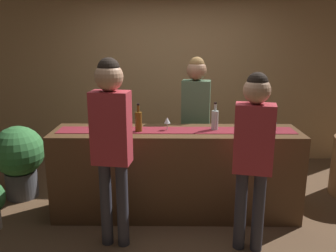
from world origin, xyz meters
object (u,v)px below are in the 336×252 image
(wine_bottle_green, at_px, (260,120))
(wine_bottle_amber, at_px, (138,121))
(customer_browsing, at_px, (111,133))
(wine_glass_far_end, at_px, (274,121))
(wine_glass_mid_counter, at_px, (122,121))
(customer_sipping, at_px, (253,145))
(wine_bottle_clear, at_px, (215,120))
(potted_plant_tall, at_px, (19,157))
(bartender, at_px, (196,111))
(wine_glass_near_customer, at_px, (167,121))

(wine_bottle_green, height_order, wine_bottle_amber, same)
(customer_browsing, bearing_deg, wine_glass_far_end, 29.67)
(wine_glass_mid_counter, height_order, customer_browsing, customer_browsing)
(wine_bottle_amber, height_order, wine_glass_mid_counter, wine_bottle_amber)
(customer_sipping, xyz_separation_m, customer_browsing, (-1.26, 0.07, 0.09))
(wine_bottle_clear, bearing_deg, potted_plant_tall, 170.89)
(customer_browsing, bearing_deg, bartender, 63.11)
(wine_bottle_green, height_order, wine_glass_near_customer, wine_bottle_green)
(bartender, xyz_separation_m, customer_sipping, (0.42, -1.27, -0.04))
(wine_bottle_clear, xyz_separation_m, customer_browsing, (-1.00, -0.65, 0.03))
(wine_bottle_amber, distance_m, wine_glass_mid_counter, 0.18)
(wine_glass_far_end, height_order, potted_plant_tall, wine_glass_far_end)
(wine_glass_mid_counter, bearing_deg, potted_plant_tall, 162.28)
(customer_sipping, bearing_deg, potted_plant_tall, 169.63)
(wine_glass_far_end, bearing_deg, wine_bottle_clear, 179.96)
(wine_glass_mid_counter, distance_m, wine_glass_far_end, 1.62)
(customer_sipping, bearing_deg, wine_bottle_green, 84.59)
(wine_glass_mid_counter, height_order, customer_sipping, customer_sipping)
(wine_glass_far_end, xyz_separation_m, potted_plant_tall, (-2.96, 0.37, -0.55))
(wine_glass_near_customer, bearing_deg, potted_plant_tall, 167.70)
(wine_bottle_amber, bearing_deg, potted_plant_tall, 163.40)
(customer_sipping, bearing_deg, wine_glass_far_end, 74.85)
(wine_glass_far_end, distance_m, potted_plant_tall, 3.03)
(bartender, relative_size, potted_plant_tall, 1.90)
(wine_glass_near_customer, bearing_deg, wine_bottle_clear, 2.54)
(wine_glass_mid_counter, bearing_deg, wine_bottle_amber, -7.62)
(wine_glass_mid_counter, bearing_deg, customer_sipping, -28.03)
(customer_sipping, bearing_deg, customer_browsing, -170.47)
(wine_bottle_amber, height_order, wine_glass_far_end, wine_bottle_amber)
(wine_bottle_amber, distance_m, wine_glass_near_customer, 0.31)
(wine_bottle_amber, bearing_deg, wine_bottle_green, 3.56)
(wine_bottle_clear, height_order, wine_bottle_amber, same)
(wine_glass_mid_counter, xyz_separation_m, customer_browsing, (-0.02, -0.60, 0.04))
(wine_glass_far_end, bearing_deg, potted_plant_tall, 172.80)
(wine_glass_near_customer, xyz_separation_m, wine_glass_mid_counter, (-0.48, -0.03, 0.00))
(wine_glass_mid_counter, relative_size, potted_plant_tall, 0.16)
(wine_bottle_clear, distance_m, potted_plant_tall, 2.43)
(wine_glass_far_end, bearing_deg, wine_bottle_green, 178.84)
(wine_bottle_amber, relative_size, potted_plant_tall, 0.34)
(wine_bottle_clear, relative_size, wine_glass_mid_counter, 2.10)
(customer_sipping, relative_size, potted_plant_tall, 1.84)
(wine_glass_mid_counter, relative_size, bartender, 0.08)
(wine_bottle_amber, height_order, customer_sipping, customer_sipping)
(wine_glass_far_end, bearing_deg, wine_bottle_amber, -176.90)
(wine_glass_near_customer, bearing_deg, wine_glass_far_end, 1.12)
(wine_bottle_green, bearing_deg, potted_plant_tall, 172.49)
(wine_bottle_green, xyz_separation_m, customer_sipping, (-0.23, -0.72, -0.06))
(wine_bottle_clear, height_order, customer_browsing, customer_browsing)
(wine_bottle_clear, bearing_deg, wine_bottle_green, 0.29)
(wine_glass_mid_counter, bearing_deg, customer_browsing, -91.51)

